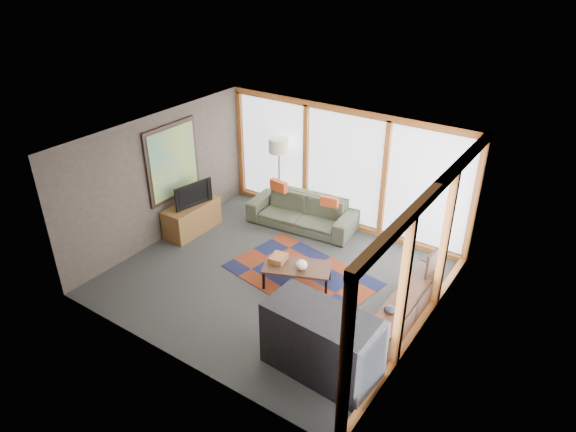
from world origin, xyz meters
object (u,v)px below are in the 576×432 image
Objects in this scene: bookshelf at (404,310)px; coffee_table at (297,275)px; sofa at (302,212)px; tv_console at (192,218)px; television at (191,193)px; floor_lamp at (279,176)px; bar_counter at (322,343)px.

coffee_table is at bearing -177.98° from bookshelf.
sofa is 2.32m from tv_console.
bookshelf is 4.89m from television.
bookshelf reaches higher than coffee_table.
coffee_table is at bearing -7.49° from tv_console.
sofa is 1.32× the size of floor_lamp.
coffee_table is 1.35× the size of television.
bar_counter is (4.27, -1.94, -0.36)m from television.
television is at bearing 159.10° from bar_counter.
sofa is 1.40× the size of bar_counter.
floor_lamp reaches higher than sofa.
coffee_table is 1.99m from bookshelf.
floor_lamp is at bearing 154.17° from sofa.
tv_console is (-1.80, -1.47, -0.02)m from sofa.
tv_console reaches higher than coffee_table.
floor_lamp is 0.78× the size of bookshelf.
bookshelf is 1.76× the size of tv_console.
television is at bearing -146.59° from sofa.
coffee_table is 0.72× the size of bar_counter.
television is (-1.77, -1.46, 0.55)m from sofa.
sofa is at bearing -19.88° from floor_lamp.
bar_counter is at bearing -59.55° from sofa.
tv_console is 1.44× the size of television.
sofa is 1.94× the size of coffee_table.
tv_console is at bearing 134.38° from television.
bar_counter reaches higher than sofa.
floor_lamp is at bearing 135.35° from bar_counter.
coffee_table is (1.88, -2.14, -0.67)m from floor_lamp.
floor_lamp is 2.10m from tv_console.
bar_counter is at bearing -24.07° from tv_console.
television is at bearing 176.17° from bookshelf.
sofa is 2.36m from television.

